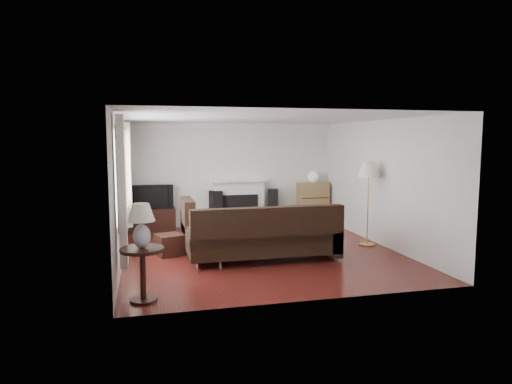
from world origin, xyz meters
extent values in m
cube|color=#521712|center=(0.00, 0.00, 0.00)|extent=(5.10, 5.60, 0.04)
cube|color=white|center=(0.00, 0.00, 2.50)|extent=(5.10, 5.60, 0.04)
cube|color=silver|center=(0.00, 2.75, 1.25)|extent=(5.00, 0.04, 2.50)
cube|color=silver|center=(0.00, -2.75, 1.25)|extent=(5.00, 0.04, 2.50)
cube|color=silver|center=(-2.50, 0.00, 1.25)|extent=(0.04, 5.50, 2.50)
cube|color=silver|center=(2.50, 0.00, 1.25)|extent=(0.04, 5.50, 2.50)
cube|color=olive|center=(-2.45, -0.20, 1.55)|extent=(0.12, 2.74, 1.54)
cube|color=silver|center=(-2.40, -1.72, 1.40)|extent=(0.10, 0.35, 2.10)
cube|color=silver|center=(-2.40, 1.32, 1.40)|extent=(0.10, 0.35, 2.10)
cube|color=white|center=(0.15, 2.64, 0.57)|extent=(1.40, 0.26, 1.15)
cube|color=black|center=(-1.94, 2.48, 0.26)|extent=(1.05, 0.47, 0.53)
imported|color=black|center=(-1.94, 2.48, 0.81)|extent=(0.97, 0.13, 0.56)
cube|color=black|center=(-0.44, 2.55, 0.44)|extent=(0.30, 0.34, 0.89)
cube|color=black|center=(0.98, 2.55, 0.45)|extent=(0.31, 0.35, 0.89)
cube|color=olive|center=(2.03, 2.53, 0.52)|extent=(0.76, 0.36, 1.04)
sphere|color=white|center=(2.03, 2.53, 1.18)|extent=(0.28, 0.28, 0.28)
cube|color=black|center=(-0.09, -0.57, 0.46)|extent=(2.86, 2.09, 0.92)
cube|color=#967548|center=(0.06, 0.94, 0.20)|extent=(1.10, 0.75, 0.39)
cube|color=black|center=(-1.68, 0.14, 0.19)|extent=(0.57, 0.57, 0.38)
cube|color=#BE8F42|center=(2.22, -0.02, 0.84)|extent=(0.47, 0.47, 1.68)
cube|color=black|center=(-2.15, -2.24, 0.36)|extent=(0.57, 0.57, 0.71)
cube|color=silver|center=(-2.15, -2.24, 1.00)|extent=(0.35, 0.35, 0.57)
camera|label=1|loc=(-2.10, -8.21, 2.11)|focal=32.00mm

